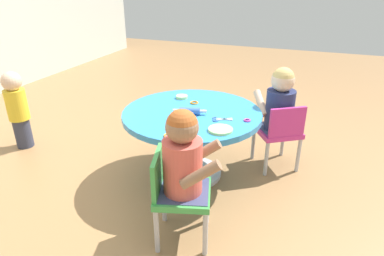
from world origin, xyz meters
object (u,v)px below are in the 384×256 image
Objects in this scene: child_chair_right at (279,132)px; seated_child_left at (183,156)px; toddler_standing at (17,108)px; rolling_pin at (190,111)px; craft_table at (192,126)px; craft_scissors at (219,119)px; seated_child_right at (280,102)px; child_chair_left at (177,192)px.

seated_child_left is at bearing 158.51° from child_chair_right.
toddler_standing reaches higher than rolling_pin.
seated_child_left is (-0.64, -0.19, 0.13)m from craft_table.
toddler_standing reaches higher than craft_scissors.
craft_scissors is (-0.02, -0.22, -0.02)m from rolling_pin.
rolling_pin reaches higher than craft_table.
child_chair_right is at bearing -55.48° from rolling_pin.
seated_child_right is at bearing -52.19° from rolling_pin.
craft_scissors is at bearing 143.11° from seated_child_right.
craft_table is at bearing 5.25° from rolling_pin.
craft_table is 0.15m from rolling_pin.
craft_table is 1.54m from toddler_standing.
craft_scissors is at bearing -2.77° from seated_child_left.
seated_child_right is at bearing 33.16° from child_chair_right.
child_chair_right is (0.97, -0.38, -0.23)m from seated_child_left.
seated_child_right reaches higher than toddler_standing.
seated_child_left is 2.24× the size of rolling_pin.
seated_child_left is 1.83m from toddler_standing.
child_chair_right is 1.05× the size of seated_child_right.
craft_table is 0.26m from craft_scissors.
seated_child_left reaches higher than rolling_pin.
toddler_standing is (0.55, 1.73, -0.17)m from seated_child_left.
rolling_pin is 1.60× the size of craft_scissors.
rolling_pin is at bearing 85.06° from craft_scissors.
rolling_pin reaches higher than craft_scissors.
craft_table is at bearing 70.94° from craft_scissors.
rolling_pin is (-0.39, 0.57, 0.23)m from child_chair_right.
rolling_pin is (0.58, 0.19, 0.01)m from seated_child_left.
toddler_standing is 2.96× the size of rolling_pin.
craft_table is 0.68m from child_chair_right.
rolling_pin is at bearing 127.81° from seated_child_right.
seated_child_left is 0.56m from craft_scissors.
craft_table is at bearing 120.18° from child_chair_right.
craft_scissors is at bearing 139.16° from child_chair_right.
seated_child_left is (0.01, -0.04, 0.23)m from child_chair_left.
child_chair_right is 0.80× the size of toddler_standing.
child_chair_right is 0.73m from rolling_pin.
child_chair_left is at bearing -108.29° from toddler_standing.
seated_child_left is 3.58× the size of craft_scissors.
child_chair_left is 1.00× the size of child_chair_right.
seated_child_right is (0.03, 0.02, 0.23)m from child_chair_right.
craft_scissors is (-0.41, 0.36, 0.21)m from child_chair_right.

